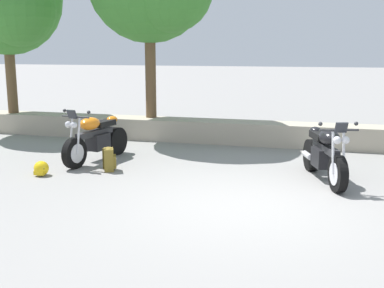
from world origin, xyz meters
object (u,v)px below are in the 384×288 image
Objects in this scene: rider_helmet at (41,169)px; leafy_tree_far_left at (8,1)px; rider_backpack at (109,159)px; motorcycle_orange_near_left at (96,139)px; motorcycle_black_centre at (325,154)px.

rider_helmet is 6.26m from leafy_tree_far_left.
leafy_tree_far_left is (-4.40, 3.32, 3.37)m from rider_backpack.
motorcycle_orange_near_left is at bearing 71.25° from rider_helmet.
motorcycle_black_centre is 0.43× the size of leafy_tree_far_left.
motorcycle_black_centre reaches higher than rider_helmet.
leafy_tree_far_left is (-3.32, 4.01, 3.48)m from rider_helmet.
motorcycle_orange_near_left is 1.02× the size of motorcycle_black_centre.
rider_helmet is (-0.46, -1.36, -0.35)m from motorcycle_orange_near_left.
rider_backpack is 1.28m from rider_helmet.
rider_helmet is at bearing -147.41° from rider_backpack.
rider_backpack is at bearing -175.13° from motorcycle_black_centre.
rider_helmet is at bearing -168.62° from motorcycle_black_centre.
motorcycle_black_centre reaches higher than rider_backpack.
rider_backpack is at bearing 32.59° from rider_helmet.
leafy_tree_far_left is at bearing 129.67° from rider_helmet.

